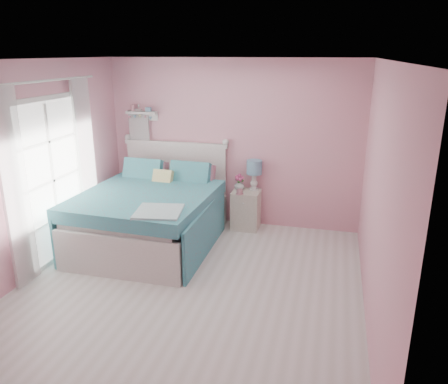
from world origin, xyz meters
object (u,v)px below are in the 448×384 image
at_px(bed, 152,215).
at_px(nightstand, 246,210).
at_px(vase, 239,185).
at_px(teacup, 240,192).
at_px(table_lamp, 254,169).

bearing_deg(bed, nightstand, 38.75).
height_order(vase, teacup, vase).
height_order(table_lamp, vase, table_lamp).
xyz_separation_m(bed, vase, (1.09, 0.93, 0.27)).
bearing_deg(table_lamp, bed, -142.78).
bearing_deg(teacup, bed, -147.41).
relative_size(bed, nightstand, 3.71).
bearing_deg(vase, table_lamp, 17.33).
relative_size(table_lamp, vase, 2.91).
xyz_separation_m(nightstand, table_lamp, (0.10, 0.10, 0.63)).
relative_size(table_lamp, teacup, 4.95).
relative_size(bed, vase, 13.87).
height_order(nightstand, table_lamp, table_lamp).
relative_size(bed, table_lamp, 4.76).
relative_size(vase, teacup, 1.70).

